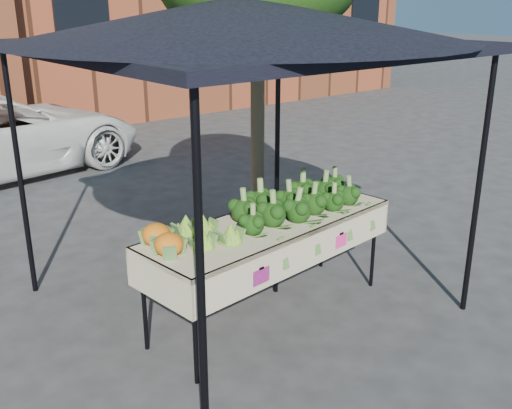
{
  "coord_description": "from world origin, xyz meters",
  "views": [
    {
      "loc": [
        -2.92,
        -3.63,
        2.69
      ],
      "look_at": [
        0.2,
        0.1,
        1.0
      ],
      "focal_mm": 41.16,
      "sensor_mm": 36.0,
      "label": 1
    }
  ],
  "objects": [
    {
      "name": "ground",
      "position": [
        0.0,
        0.0,
        0.0
      ],
      "size": [
        90.0,
        90.0,
        0.0
      ],
      "primitive_type": "plane",
      "color": "#2C2C2E"
    },
    {
      "name": "street_tree",
      "position": [
        0.74,
        0.72,
        1.98
      ],
      "size": [
        2.01,
        2.01,
        3.96
      ],
      "primitive_type": null,
      "color": "#1E4C14",
      "rests_on": "ground"
    },
    {
      "name": "canopy",
      "position": [
        0.18,
        0.27,
        1.37
      ],
      "size": [
        3.16,
        3.16,
        2.74
      ],
      "primitive_type": null,
      "color": "black",
      "rests_on": "ground"
    },
    {
      "name": "cauliflower_pair",
      "position": [
        -0.83,
        -0.04,
        1.0
      ],
      "size": [
        0.25,
        0.45,
        0.19
      ],
      "primitive_type": "ellipsoid",
      "color": "orange",
      "rests_on": "table"
    },
    {
      "name": "broccoli_heap",
      "position": [
        0.53,
        -0.08,
        1.04
      ],
      "size": [
        1.49,
        0.59,
        0.28
      ],
      "primitive_type": "ellipsoid",
      "color": "black",
      "rests_on": "table"
    },
    {
      "name": "romanesco_cluster",
      "position": [
        -0.46,
        -0.07,
        1.01
      ],
      "size": [
        0.45,
        0.59,
        0.22
      ],
      "primitive_type": "ellipsoid",
      "color": "#8CB838",
      "rests_on": "table"
    },
    {
      "name": "table",
      "position": [
        0.2,
        -0.1,
        0.45
      ],
      "size": [
        2.46,
        1.0,
        0.9
      ],
      "color": "beige",
      "rests_on": "ground"
    }
  ]
}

